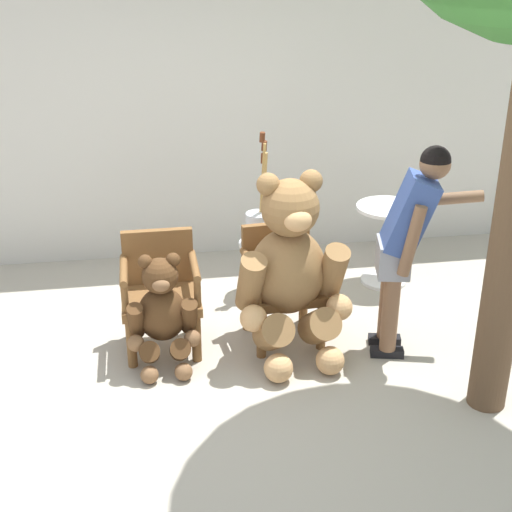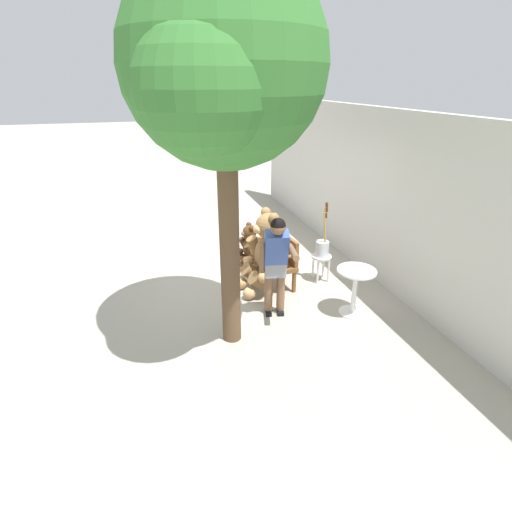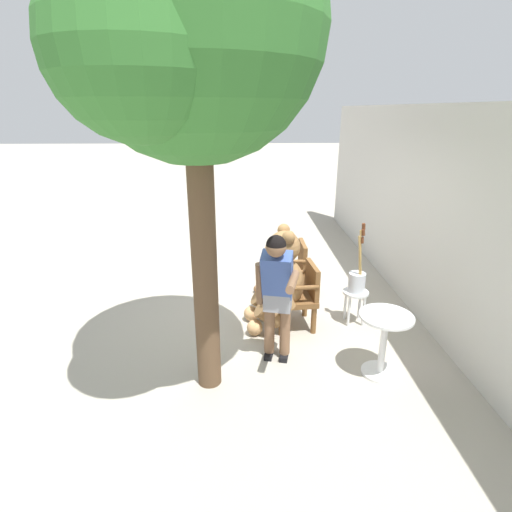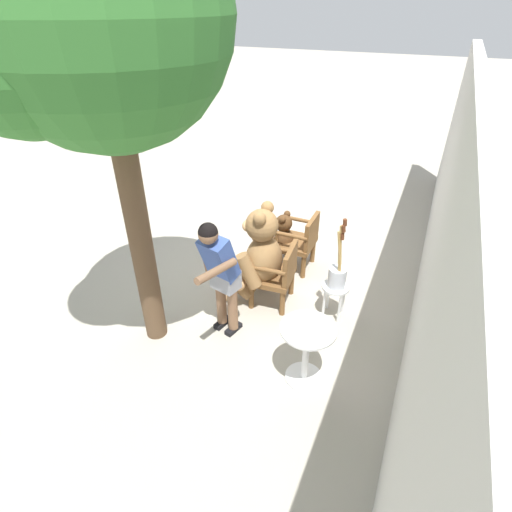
{
  "view_description": "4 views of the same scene",
  "coord_description": "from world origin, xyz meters",
  "px_view_note": "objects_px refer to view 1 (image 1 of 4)",
  "views": [
    {
      "loc": [
        -0.51,
        -4.07,
        2.78
      ],
      "look_at": [
        0.2,
        0.31,
        0.82
      ],
      "focal_mm": 50.0,
      "sensor_mm": 36.0,
      "label": 1
    },
    {
      "loc": [
        5.99,
        -1.44,
        3.19
      ],
      "look_at": [
        0.34,
        0.25,
        0.58
      ],
      "focal_mm": 28.0,
      "sensor_mm": 36.0,
      "label": 2
    },
    {
      "loc": [
        5.16,
        -0.09,
        2.73
      ],
      "look_at": [
        0.06,
        0.08,
        0.85
      ],
      "focal_mm": 28.0,
      "sensor_mm": 36.0,
      "label": 3
    },
    {
      "loc": [
        4.38,
        2.12,
        3.43
      ],
      "look_at": [
        0.36,
        0.3,
        0.58
      ],
      "focal_mm": 28.0,
      "sensor_mm": 36.0,
      "label": 4
    }
  ],
  "objects_px": {
    "white_stool": "(259,254)",
    "wooden_chair_left": "(160,289)",
    "wooden_chair_right": "(282,280)",
    "person_visitor": "(407,235)",
    "round_side_table": "(387,236)",
    "brush_bucket": "(259,222)",
    "teddy_bear_large": "(291,269)",
    "teddy_bear_small": "(162,313)"
  },
  "relations": [
    {
      "from": "white_stool",
      "to": "wooden_chair_left",
      "type": "bearing_deg",
      "value": -138.31
    },
    {
      "from": "wooden_chair_right",
      "to": "person_visitor",
      "type": "xyz_separation_m",
      "value": [
        0.81,
        -0.36,
        0.46
      ]
    },
    {
      "from": "wooden_chair_right",
      "to": "round_side_table",
      "type": "height_order",
      "value": "wooden_chair_right"
    },
    {
      "from": "brush_bucket",
      "to": "round_side_table",
      "type": "height_order",
      "value": "brush_bucket"
    },
    {
      "from": "teddy_bear_large",
      "to": "round_side_table",
      "type": "xyz_separation_m",
      "value": [
        1.07,
        1.01,
        -0.22
      ]
    },
    {
      "from": "person_visitor",
      "to": "brush_bucket",
      "type": "bearing_deg",
      "value": 127.03
    },
    {
      "from": "wooden_chair_left",
      "to": "wooden_chair_right",
      "type": "xyz_separation_m",
      "value": [
        0.9,
        -0.0,
        0.0
      ]
    },
    {
      "from": "wooden_chair_right",
      "to": "teddy_bear_large",
      "type": "height_order",
      "value": "teddy_bear_large"
    },
    {
      "from": "white_stool",
      "to": "brush_bucket",
      "type": "xyz_separation_m",
      "value": [
        0.0,
        0.0,
        0.28
      ]
    },
    {
      "from": "brush_bucket",
      "to": "wooden_chair_right",
      "type": "bearing_deg",
      "value": -86.93
    },
    {
      "from": "wooden_chair_left",
      "to": "teddy_bear_large",
      "type": "distance_m",
      "value": 0.97
    },
    {
      "from": "teddy_bear_large",
      "to": "round_side_table",
      "type": "relative_size",
      "value": 1.9
    },
    {
      "from": "white_stool",
      "to": "teddy_bear_small",
      "type": "bearing_deg",
      "value": -129.18
    },
    {
      "from": "wooden_chair_right",
      "to": "wooden_chair_left",
      "type": "bearing_deg",
      "value": 179.98
    },
    {
      "from": "round_side_table",
      "to": "teddy_bear_large",
      "type": "bearing_deg",
      "value": -136.54
    },
    {
      "from": "wooden_chair_right",
      "to": "teddy_bear_small",
      "type": "relative_size",
      "value": 1.01
    },
    {
      "from": "wooden_chair_left",
      "to": "round_side_table",
      "type": "distance_m",
      "value": 2.13
    },
    {
      "from": "teddy_bear_small",
      "to": "round_side_table",
      "type": "xyz_separation_m",
      "value": [
        1.98,
        1.05,
        0.03
      ]
    },
    {
      "from": "teddy_bear_large",
      "to": "person_visitor",
      "type": "distance_m",
      "value": 0.84
    },
    {
      "from": "round_side_table",
      "to": "teddy_bear_small",
      "type": "bearing_deg",
      "value": -152.2
    },
    {
      "from": "wooden_chair_left",
      "to": "teddy_bear_small",
      "type": "height_order",
      "value": "wooden_chair_left"
    },
    {
      "from": "wooden_chair_left",
      "to": "wooden_chair_right",
      "type": "distance_m",
      "value": 0.9
    },
    {
      "from": "wooden_chair_left",
      "to": "person_visitor",
      "type": "height_order",
      "value": "person_visitor"
    },
    {
      "from": "person_visitor",
      "to": "round_side_table",
      "type": "distance_m",
      "value": 1.25
    },
    {
      "from": "wooden_chair_left",
      "to": "person_visitor",
      "type": "bearing_deg",
      "value": -12.03
    },
    {
      "from": "teddy_bear_small",
      "to": "person_visitor",
      "type": "distance_m",
      "value": 1.79
    },
    {
      "from": "round_side_table",
      "to": "wooden_chair_right",
      "type": "bearing_deg",
      "value": -144.96
    },
    {
      "from": "wooden_chair_right",
      "to": "teddy_bear_small",
      "type": "distance_m",
      "value": 0.95
    },
    {
      "from": "white_stool",
      "to": "teddy_bear_large",
      "type": "bearing_deg",
      "value": -86.72
    },
    {
      "from": "wooden_chair_left",
      "to": "brush_bucket",
      "type": "height_order",
      "value": "brush_bucket"
    },
    {
      "from": "wooden_chair_right",
      "to": "teddy_bear_large",
      "type": "xyz_separation_m",
      "value": [
        0.01,
        -0.25,
        0.21
      ]
    },
    {
      "from": "person_visitor",
      "to": "white_stool",
      "type": "xyz_separation_m",
      "value": [
        -0.86,
        1.13,
        -0.57
      ]
    },
    {
      "from": "brush_bucket",
      "to": "teddy_bear_small",
      "type": "bearing_deg",
      "value": -129.29
    },
    {
      "from": "brush_bucket",
      "to": "round_side_table",
      "type": "distance_m",
      "value": 1.14
    },
    {
      "from": "teddy_bear_large",
      "to": "white_stool",
      "type": "height_order",
      "value": "teddy_bear_large"
    },
    {
      "from": "wooden_chair_right",
      "to": "round_side_table",
      "type": "bearing_deg",
      "value": 35.04
    },
    {
      "from": "teddy_bear_large",
      "to": "white_stool",
      "type": "bearing_deg",
      "value": 93.28
    },
    {
      "from": "white_stool",
      "to": "round_side_table",
      "type": "bearing_deg",
      "value": -0.21
    },
    {
      "from": "white_stool",
      "to": "brush_bucket",
      "type": "bearing_deg",
      "value": 12.49
    },
    {
      "from": "teddy_bear_large",
      "to": "person_visitor",
      "type": "bearing_deg",
      "value": -7.85
    },
    {
      "from": "wooden_chair_right",
      "to": "person_visitor",
      "type": "relative_size",
      "value": 0.55
    },
    {
      "from": "teddy_bear_large",
      "to": "round_side_table",
      "type": "bearing_deg",
      "value": 43.46
    }
  ]
}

